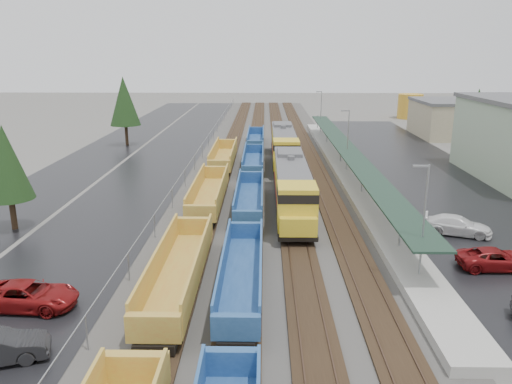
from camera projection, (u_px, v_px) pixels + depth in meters
ballast_strip at (269, 158)px, 71.32m from camera, size 20.00×160.00×0.08m
trackbed at (269, 157)px, 71.29m from camera, size 14.60×160.00×0.22m
west_parking_lot at (164, 158)px, 71.57m from camera, size 10.00×160.00×0.02m
west_road at (95, 158)px, 71.74m from camera, size 9.00×160.00×0.02m
east_commuter_lot at (423, 175)px, 61.39m from camera, size 16.00×100.00×0.02m
station_platform at (346, 169)px, 61.36m from camera, size 3.00×80.00×8.00m
chainlink_fence at (201, 149)px, 69.55m from camera, size 0.08×160.04×2.02m
distant_hills at (369, 87)px, 215.67m from camera, size 301.00×140.00×25.20m
tree_west_near at (6, 163)px, 41.24m from camera, size 3.96×3.96×9.00m
tree_west_far at (124, 101)px, 79.41m from camera, size 4.84×4.84×11.00m
tree_east at (476, 115)px, 67.20m from camera, size 4.40×4.40×10.00m
locomotive_lead at (292, 187)px, 46.76m from camera, size 3.14×20.68×4.68m
locomotive_trail at (284, 146)px, 66.98m from camera, size 3.14×20.68×4.68m
well_string_yellow at (179, 272)px, 31.59m from camera, size 2.79×87.45×2.48m
well_string_blue at (247, 229)px, 39.55m from camera, size 2.53×98.57×2.24m
storage_tank at (410, 106)px, 113.62m from camera, size 5.53×5.53×5.53m
parked_car_west_c at (29, 296)px, 29.38m from camera, size 2.94×5.87×1.59m
parked_car_east_b at (495, 259)px, 34.75m from camera, size 2.42×5.22×1.45m
parked_car_east_c at (457, 226)px, 41.30m from camera, size 3.81×5.84×1.57m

